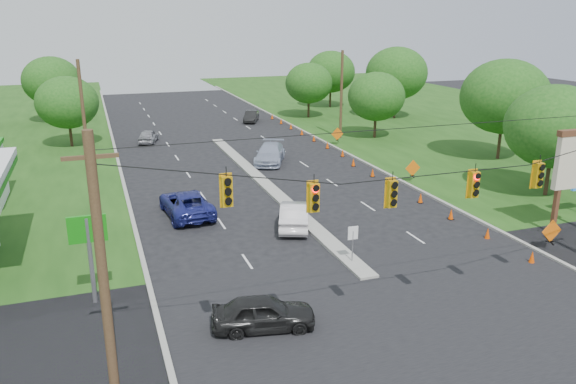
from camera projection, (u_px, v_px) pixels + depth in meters
name	position (u px, v px, depth m)	size (l,w,h in m)	color
ground	(414.00, 321.00, 23.34)	(160.00, 160.00, 0.00)	black
cross_street	(414.00, 321.00, 23.34)	(160.00, 14.00, 0.02)	black
curb_left	(120.00, 168.00, 47.19)	(0.25, 110.00, 0.16)	gray
curb_right	(339.00, 150.00, 53.58)	(0.25, 110.00, 0.16)	gray
median	(266.00, 185.00, 42.27)	(1.00, 34.00, 0.18)	gray
median_sign	(353.00, 237.00, 28.32)	(0.55, 0.06, 2.05)	gray
signal_span	(436.00, 216.00, 20.95)	(25.60, 0.32, 9.00)	#422D1C
utility_pole_far_left	(84.00, 116.00, 45.10)	(0.28, 0.28, 9.00)	#422D1C
utility_pole_far_right	(341.00, 95.00, 57.51)	(0.28, 0.28, 9.00)	#422D1C
cone_0	(532.00, 257.00, 28.70)	(0.32, 0.32, 0.70)	#DE4403
cone_1	(488.00, 233.00, 31.86)	(0.32, 0.32, 0.70)	#DE4403
cone_2	(451.00, 214.00, 35.01)	(0.32, 0.32, 0.70)	#DE4403
cone_3	(421.00, 198.00, 38.17)	(0.32, 0.32, 0.70)	#DE4403
cone_4	(395.00, 184.00, 41.32)	(0.32, 0.32, 0.70)	#DE4403
cone_5	(373.00, 172.00, 44.48)	(0.32, 0.32, 0.70)	#DE4403
cone_6	(353.00, 162.00, 47.63)	(0.32, 0.32, 0.70)	#DE4403
cone_7	(343.00, 153.00, 50.98)	(0.32, 0.32, 0.70)	#DE4403
cone_8	(327.00, 145.00, 54.13)	(0.32, 0.32, 0.70)	#DE4403
cone_9	(314.00, 138.00, 57.29)	(0.32, 0.32, 0.70)	#DE4403
cone_10	(302.00, 132.00, 60.44)	(0.32, 0.32, 0.70)	#DE4403
cone_11	(291.00, 126.00, 63.60)	(0.32, 0.32, 0.70)	#DE4403
cone_12	(281.00, 121.00, 66.75)	(0.32, 0.32, 0.70)	#DE4403
cone_13	(272.00, 116.00, 69.90)	(0.32, 0.32, 0.70)	#DE4403
work_sign_0	(551.00, 232.00, 30.04)	(1.27, 0.58, 1.37)	black
work_sign_1	(413.00, 169.00, 42.66)	(1.27, 0.58, 1.37)	black
work_sign_2	(337.00, 134.00, 55.28)	(1.27, 0.58, 1.37)	black
tree_5	(67.00, 102.00, 53.69)	(5.88, 5.88, 6.86)	black
tree_6	(52.00, 81.00, 66.39)	(6.72, 6.72, 7.84)	black
tree_7	(555.00, 127.00, 38.38)	(6.72, 6.72, 7.84)	black
tree_8	(505.00, 97.00, 48.47)	(7.56, 7.56, 8.82)	black
tree_9	(376.00, 97.00, 57.76)	(5.88, 5.88, 6.86)	black
tree_10	(396.00, 73.00, 68.94)	(7.56, 7.56, 8.82)	black
tree_11	(331.00, 72.00, 77.77)	(6.72, 6.72, 7.84)	black
tree_12	(309.00, 83.00, 69.75)	(5.88, 5.88, 6.86)	black
black_sedan	(263.00, 313.00, 22.54)	(1.68, 4.18, 1.42)	black
white_sedan	(295.00, 215.00, 33.61)	(1.66, 4.77, 1.57)	silver
blue_pickup	(186.00, 203.00, 35.63)	(2.64, 5.72, 1.59)	navy
silver_car_far	(270.00, 154.00, 48.69)	(2.27, 5.59, 1.62)	#9BA4BC
silver_car_oncoming	(148.00, 136.00, 56.59)	(1.60, 3.98, 1.36)	gray
dark_car_receding	(251.00, 116.00, 68.02)	(1.41, 4.04, 1.33)	black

